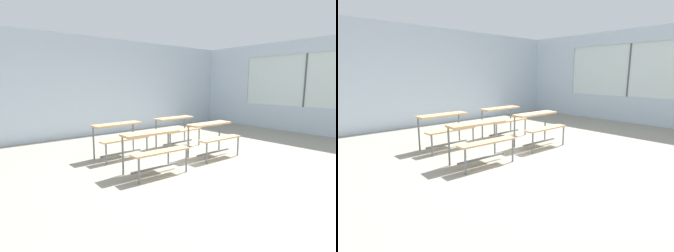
% 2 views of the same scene
% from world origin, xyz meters
% --- Properties ---
extents(ground, '(10.00, 9.00, 0.05)m').
position_xyz_m(ground, '(0.00, 0.00, -0.03)').
color(ground, gray).
extents(wall_back, '(10.00, 0.12, 3.00)m').
position_xyz_m(wall_back, '(0.00, 4.50, 1.50)').
color(wall_back, silver).
rests_on(wall_back, ground).
extents(wall_right, '(0.12, 9.00, 3.00)m').
position_xyz_m(wall_right, '(5.00, -0.13, 1.45)').
color(wall_right, silver).
rests_on(wall_right, ground).
extents(desk_bench_r0c0, '(1.12, 0.64, 0.74)m').
position_xyz_m(desk_bench_r0c0, '(-1.11, 0.38, 0.56)').
color(desk_bench_r0c0, tan).
rests_on(desk_bench_r0c0, ground).
extents(desk_bench_r0c1, '(1.11, 0.62, 0.74)m').
position_xyz_m(desk_bench_r0c1, '(0.54, 0.45, 0.56)').
color(desk_bench_r0c1, tan).
rests_on(desk_bench_r0c1, ground).
extents(desk_bench_r1c0, '(1.12, 0.62, 0.74)m').
position_xyz_m(desk_bench_r1c0, '(-1.08, 1.68, 0.56)').
color(desk_bench_r1c0, tan).
rests_on(desk_bench_r1c0, ground).
extents(desk_bench_r1c1, '(1.11, 0.61, 0.74)m').
position_xyz_m(desk_bench_r1c1, '(0.58, 1.68, 0.56)').
color(desk_bench_r1c1, tan).
rests_on(desk_bench_r1c1, ground).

